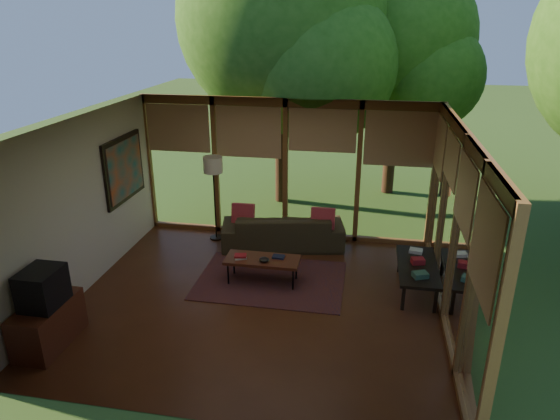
% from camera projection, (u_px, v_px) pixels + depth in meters
% --- Properties ---
extents(floor, '(5.50, 5.50, 0.00)m').
position_uv_depth(floor, '(258.00, 300.00, 7.66)').
color(floor, '#582B17').
rests_on(floor, ground).
extents(ceiling, '(5.50, 5.50, 0.00)m').
position_uv_depth(ceiling, '(255.00, 126.00, 6.68)').
color(ceiling, white).
rests_on(ceiling, ground).
extents(wall_left, '(0.04, 5.00, 2.70)m').
position_uv_depth(wall_left, '(81.00, 207.00, 7.62)').
color(wall_left, beige).
rests_on(wall_left, ground).
extents(wall_front, '(5.50, 0.04, 2.70)m').
position_uv_depth(wall_front, '(200.00, 314.00, 4.88)').
color(wall_front, beige).
rests_on(wall_front, ground).
extents(window_wall_back, '(5.50, 0.12, 2.70)m').
position_uv_depth(window_wall_back, '(285.00, 170.00, 9.46)').
color(window_wall_back, brown).
rests_on(window_wall_back, ground).
extents(window_wall_right, '(0.12, 5.00, 2.70)m').
position_uv_depth(window_wall_right, '(455.00, 233.00, 6.72)').
color(window_wall_right, brown).
rests_on(window_wall_right, ground).
extents(tree_nw, '(4.43, 4.43, 6.22)m').
position_uv_depth(tree_nw, '(282.00, 20.00, 10.44)').
color(tree_nw, '#3E2416').
rests_on(tree_nw, ground).
extents(tree_ne, '(3.38, 3.38, 5.32)m').
position_uv_depth(tree_ne, '(399.00, 38.00, 11.17)').
color(tree_ne, '#3E2416').
rests_on(tree_ne, ground).
extents(rug, '(2.39, 1.69, 0.01)m').
position_uv_depth(rug, '(271.00, 280.00, 8.23)').
color(rug, maroon).
rests_on(rug, floor).
extents(sofa, '(2.38, 1.31, 0.66)m').
position_uv_depth(sofa, '(283.00, 230.00, 9.37)').
color(sofa, '#3A321D').
rests_on(sofa, floor).
extents(pillow_left, '(0.42, 0.22, 0.44)m').
position_uv_depth(pillow_left, '(243.00, 215.00, 9.35)').
color(pillow_left, maroon).
rests_on(pillow_left, sofa).
extents(pillow_right, '(0.43, 0.23, 0.45)m').
position_uv_depth(pillow_right, '(323.00, 220.00, 9.10)').
color(pillow_right, maroon).
rests_on(pillow_right, sofa).
extents(ct_book_lower, '(0.23, 0.20, 0.03)m').
position_uv_depth(ct_book_lower, '(241.00, 257.00, 8.04)').
color(ct_book_lower, beige).
rests_on(ct_book_lower, coffee_table).
extents(ct_book_upper, '(0.21, 0.18, 0.03)m').
position_uv_depth(ct_book_upper, '(240.00, 256.00, 8.03)').
color(ct_book_upper, maroon).
rests_on(ct_book_upper, coffee_table).
extents(ct_book_side, '(0.20, 0.15, 0.03)m').
position_uv_depth(ct_book_side, '(278.00, 257.00, 8.06)').
color(ct_book_side, black).
rests_on(ct_book_side, coffee_table).
extents(ct_bowl, '(0.16, 0.16, 0.07)m').
position_uv_depth(ct_bowl, '(264.00, 260.00, 7.92)').
color(ct_bowl, black).
rests_on(ct_bowl, coffee_table).
extents(media_cabinet, '(0.50, 1.00, 0.60)m').
position_uv_depth(media_cabinet, '(48.00, 324.00, 6.54)').
color(media_cabinet, '#592718').
rests_on(media_cabinet, floor).
extents(television, '(0.45, 0.55, 0.50)m').
position_uv_depth(television, '(42.00, 288.00, 6.33)').
color(television, black).
rests_on(television, media_cabinet).
extents(console_book_a, '(0.26, 0.23, 0.08)m').
position_uv_depth(console_book_a, '(420.00, 275.00, 7.38)').
color(console_book_a, '#345B48').
rests_on(console_book_a, side_console).
extents(console_book_b, '(0.22, 0.18, 0.09)m').
position_uv_depth(console_book_b, '(418.00, 261.00, 7.79)').
color(console_book_b, maroon).
rests_on(console_book_b, side_console).
extents(console_book_c, '(0.23, 0.19, 0.06)m').
position_uv_depth(console_book_c, '(416.00, 251.00, 8.17)').
color(console_book_c, beige).
rests_on(console_book_c, side_console).
extents(floor_lamp, '(0.36, 0.36, 1.65)m').
position_uv_depth(floor_lamp, '(213.00, 170.00, 9.29)').
color(floor_lamp, black).
rests_on(floor_lamp, floor).
extents(coffee_table, '(1.20, 0.50, 0.43)m').
position_uv_depth(coffee_table, '(262.00, 260.00, 8.05)').
color(coffee_table, '#592718').
rests_on(coffee_table, floor).
extents(side_console, '(0.60, 1.40, 0.46)m').
position_uv_depth(side_console, '(418.00, 268.00, 7.78)').
color(side_console, black).
rests_on(side_console, floor).
extents(wall_painting, '(0.06, 1.35, 1.15)m').
position_uv_depth(wall_painting, '(124.00, 169.00, 8.83)').
color(wall_painting, black).
rests_on(wall_painting, wall_left).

